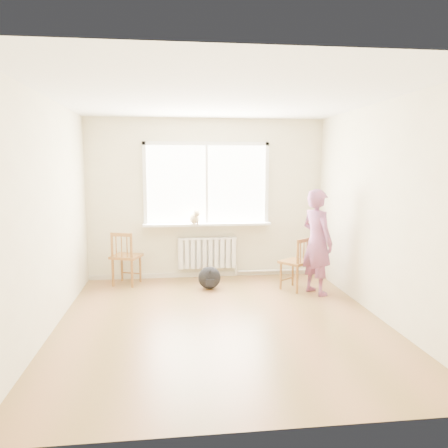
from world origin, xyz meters
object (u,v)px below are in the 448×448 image
object	(u,v)px
chair_right	(298,264)
backpack	(209,278)
chair_left	(125,258)
person	(317,242)
cat	(195,218)

from	to	relation	value
chair_right	backpack	bearing A→B (deg)	-47.38
chair_left	backpack	xyz separation A→B (m)	(1.32, -0.38, -0.26)
person	cat	distance (m)	2.05
person	backpack	distance (m)	1.74
chair_left	cat	distance (m)	1.30
chair_right	person	distance (m)	0.49
cat	backpack	size ratio (longest dim) A/B	1.06
chair_right	backpack	size ratio (longest dim) A/B	2.33
chair_right	person	size ratio (longest dim) A/B	0.52
chair_right	person	xyz separation A→B (m)	(0.23, -0.21, 0.37)
person	cat	xyz separation A→B (m)	(-1.77, 1.02, 0.26)
chair_right	backpack	distance (m)	1.39
person	backpack	xyz separation A→B (m)	(-1.57, 0.43, -0.61)
chair_left	person	size ratio (longest dim) A/B	0.55
chair_left	cat	size ratio (longest dim) A/B	2.34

